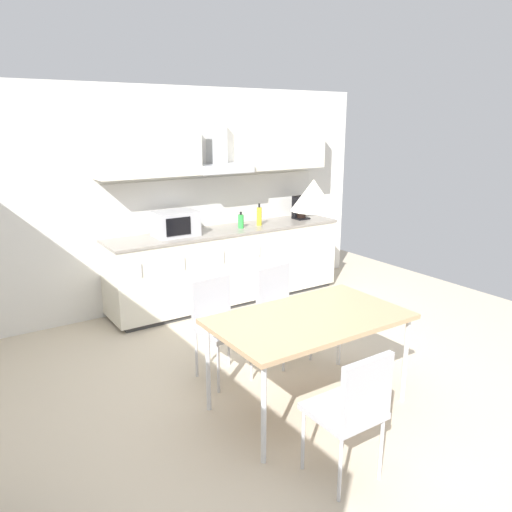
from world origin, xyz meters
name	(u,v)px	position (x,y,z in m)	size (l,w,h in m)	color
ground_plane	(266,404)	(0.00, 0.00, -0.01)	(7.75, 7.53, 0.02)	beige
wall_back	(139,202)	(0.00, 2.56, 1.28)	(6.20, 0.10, 2.55)	silver
kitchen_counter	(228,265)	(0.96, 2.20, 0.46)	(2.97, 0.64, 0.91)	#333333
backsplash_tile	(215,201)	(0.96, 2.50, 1.21)	(2.95, 0.02, 0.59)	silver
upper_wall_cabinets	(220,147)	(0.96, 2.34, 1.87)	(2.95, 0.40, 0.62)	silver
microwave	(175,224)	(0.28, 2.20, 1.05)	(0.48, 0.35, 0.28)	#ADADB2
coffee_maker	(300,208)	(2.08, 2.23, 1.06)	(0.18, 0.19, 0.30)	black
bottle_green	(241,221)	(1.11, 2.15, 1.00)	(0.07, 0.07, 0.20)	green
bottle_yellow	(259,216)	(1.39, 2.16, 1.03)	(0.06, 0.06, 0.27)	yellow
dining_table	(309,322)	(0.26, -0.19, 0.70)	(1.46, 0.86, 0.75)	tan
chair_far_left	(218,318)	(-0.08, 0.62, 0.53)	(0.43, 0.43, 0.87)	#B2B2B7
chair_near_left	(353,405)	(-0.07, -1.01, 0.53)	(0.40, 0.40, 0.87)	#B2B2B7
chair_far_right	(280,303)	(0.58, 0.62, 0.53)	(0.43, 0.43, 0.87)	#B2B2B7
pendant_lamp	(313,195)	(0.26, -0.19, 1.66)	(0.32, 0.32, 0.22)	silver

